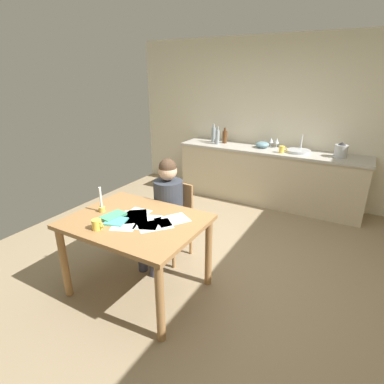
{
  "coord_description": "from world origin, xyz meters",
  "views": [
    {
      "loc": [
        1.31,
        -2.57,
        2.03
      ],
      "look_at": [
        -0.21,
        0.08,
        0.85
      ],
      "focal_mm": 28.7,
      "sensor_mm": 36.0,
      "label": 1
    }
  ],
  "objects_px": {
    "candlestick": "(101,205)",
    "book_cookery": "(116,221)",
    "stovetop_kettle": "(341,151)",
    "wine_glass_by_kettle": "(271,141)",
    "person_seated": "(165,206)",
    "mixing_bowl": "(262,145)",
    "teacup_on_counter": "(282,149)",
    "book_magazine": "(113,216)",
    "wine_glass_near_sink": "(277,141)",
    "bottle_oil": "(213,134)",
    "bottle_wine_red": "(225,137)",
    "bottle_vinegar": "(217,137)",
    "coffee_mug": "(97,225)",
    "chair_at_table": "(173,217)",
    "sink_unit": "(298,151)",
    "dining_table": "(136,230)"
  },
  "relations": [
    {
      "from": "chair_at_table",
      "to": "book_cookery",
      "type": "bearing_deg",
      "value": -94.19
    },
    {
      "from": "coffee_mug",
      "to": "wine_glass_near_sink",
      "type": "height_order",
      "value": "wine_glass_near_sink"
    },
    {
      "from": "person_seated",
      "to": "stovetop_kettle",
      "type": "distance_m",
      "value": 2.75
    },
    {
      "from": "sink_unit",
      "to": "wine_glass_near_sink",
      "type": "bearing_deg",
      "value": 159.01
    },
    {
      "from": "bottle_oil",
      "to": "bottle_wine_red",
      "type": "bearing_deg",
      "value": 8.07
    },
    {
      "from": "stovetop_kettle",
      "to": "bottle_vinegar",
      "type": "bearing_deg",
      "value": -177.99
    },
    {
      "from": "person_seated",
      "to": "bottle_wine_red",
      "type": "xyz_separation_m",
      "value": [
        -0.35,
        2.35,
        0.33
      ]
    },
    {
      "from": "mixing_bowl",
      "to": "bottle_wine_red",
      "type": "bearing_deg",
      "value": 178.33
    },
    {
      "from": "candlestick",
      "to": "bottle_wine_red",
      "type": "relative_size",
      "value": 0.96
    },
    {
      "from": "candlestick",
      "to": "teacup_on_counter",
      "type": "bearing_deg",
      "value": 69.39
    },
    {
      "from": "coffee_mug",
      "to": "teacup_on_counter",
      "type": "bearing_deg",
      "value": 75.27
    },
    {
      "from": "bottle_vinegar",
      "to": "wine_glass_near_sink",
      "type": "xyz_separation_m",
      "value": [
        0.96,
        0.22,
        -0.02
      ]
    },
    {
      "from": "book_magazine",
      "to": "sink_unit",
      "type": "relative_size",
      "value": 0.63
    },
    {
      "from": "bottle_vinegar",
      "to": "mixing_bowl",
      "type": "xyz_separation_m",
      "value": [
        0.75,
        0.11,
        -0.08
      ]
    },
    {
      "from": "stovetop_kettle",
      "to": "sink_unit",
      "type": "bearing_deg",
      "value": 179.59
    },
    {
      "from": "stovetop_kettle",
      "to": "wine_glass_by_kettle",
      "type": "relative_size",
      "value": 1.43
    },
    {
      "from": "stovetop_kettle",
      "to": "bottle_wine_red",
      "type": "bearing_deg",
      "value": 178.12
    },
    {
      "from": "person_seated",
      "to": "candlestick",
      "type": "height_order",
      "value": "person_seated"
    },
    {
      "from": "wine_glass_near_sink",
      "to": "dining_table",
      "type": "bearing_deg",
      "value": -98.78
    },
    {
      "from": "book_magazine",
      "to": "teacup_on_counter",
      "type": "distance_m",
      "value": 2.91
    },
    {
      "from": "book_magazine",
      "to": "wine_glass_near_sink",
      "type": "relative_size",
      "value": 1.47
    },
    {
      "from": "candlestick",
      "to": "book_magazine",
      "type": "xyz_separation_m",
      "value": [
        0.19,
        -0.05,
        -0.05
      ]
    },
    {
      "from": "wine_glass_near_sink",
      "to": "bottle_oil",
      "type": "bearing_deg",
      "value": -173.78
    },
    {
      "from": "book_magazine",
      "to": "wine_glass_near_sink",
      "type": "bearing_deg",
      "value": 85.63
    },
    {
      "from": "dining_table",
      "to": "candlestick",
      "type": "bearing_deg",
      "value": -176.86
    },
    {
      "from": "book_magazine",
      "to": "sink_unit",
      "type": "xyz_separation_m",
      "value": [
        1.05,
        2.93,
        0.13
      ]
    },
    {
      "from": "teacup_on_counter",
      "to": "bottle_oil",
      "type": "bearing_deg",
      "value": 171.69
    },
    {
      "from": "mixing_bowl",
      "to": "bottle_oil",
      "type": "bearing_deg",
      "value": -179.42
    },
    {
      "from": "chair_at_table",
      "to": "wine_glass_by_kettle",
      "type": "bearing_deg",
      "value": 79.35
    },
    {
      "from": "mixing_bowl",
      "to": "teacup_on_counter",
      "type": "xyz_separation_m",
      "value": [
        0.37,
        -0.19,
        0.0
      ]
    },
    {
      "from": "sink_unit",
      "to": "wine_glass_by_kettle",
      "type": "distance_m",
      "value": 0.5
    },
    {
      "from": "bottle_wine_red",
      "to": "teacup_on_counter",
      "type": "relative_size",
      "value": 2.12
    },
    {
      "from": "candlestick",
      "to": "sink_unit",
      "type": "distance_m",
      "value": 3.14
    },
    {
      "from": "bottle_oil",
      "to": "wine_glass_by_kettle",
      "type": "bearing_deg",
      "value": 6.79
    },
    {
      "from": "candlestick",
      "to": "bottle_vinegar",
      "type": "height_order",
      "value": "bottle_vinegar"
    },
    {
      "from": "sink_unit",
      "to": "chair_at_table",
      "type": "bearing_deg",
      "value": -112.81
    },
    {
      "from": "wine_glass_near_sink",
      "to": "stovetop_kettle",
      "type": "bearing_deg",
      "value": -8.83
    },
    {
      "from": "book_magazine",
      "to": "book_cookery",
      "type": "xyz_separation_m",
      "value": [
        0.09,
        -0.06,
        -0.01
      ]
    },
    {
      "from": "bottle_vinegar",
      "to": "person_seated",
      "type": "bearing_deg",
      "value": -79.12
    },
    {
      "from": "book_magazine",
      "to": "mixing_bowl",
      "type": "xyz_separation_m",
      "value": [
        0.47,
        2.97,
        0.16
      ]
    },
    {
      "from": "book_magazine",
      "to": "stovetop_kettle",
      "type": "bearing_deg",
      "value": 68.73
    },
    {
      "from": "bottle_oil",
      "to": "teacup_on_counter",
      "type": "relative_size",
      "value": 2.58
    },
    {
      "from": "teacup_on_counter",
      "to": "bottle_wine_red",
      "type": "bearing_deg",
      "value": 168.61
    },
    {
      "from": "coffee_mug",
      "to": "book_magazine",
      "type": "relative_size",
      "value": 0.53
    },
    {
      "from": "coffee_mug",
      "to": "book_magazine",
      "type": "height_order",
      "value": "coffee_mug"
    },
    {
      "from": "coffee_mug",
      "to": "wine_glass_near_sink",
      "type": "xyz_separation_m",
      "value": [
        0.63,
        3.32,
        0.19
      ]
    },
    {
      "from": "mixing_bowl",
      "to": "stovetop_kettle",
      "type": "bearing_deg",
      "value": -2.0
    },
    {
      "from": "candlestick",
      "to": "book_cookery",
      "type": "xyz_separation_m",
      "value": [
        0.28,
        -0.11,
        -0.06
      ]
    },
    {
      "from": "chair_at_table",
      "to": "book_magazine",
      "type": "bearing_deg",
      "value": -100.91
    },
    {
      "from": "bottle_wine_red",
      "to": "person_seated",
      "type": "bearing_deg",
      "value": -81.55
    }
  ]
}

